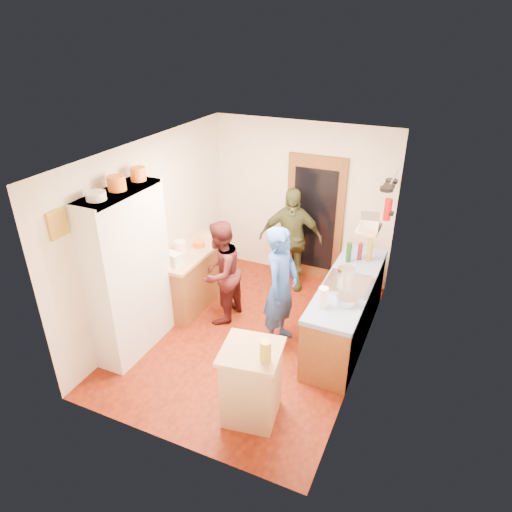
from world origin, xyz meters
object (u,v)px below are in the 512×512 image
Objects in this scene: hutch_body at (129,274)px; island_base at (251,385)px; person_left at (223,272)px; person_back at (291,239)px; person_hob at (282,289)px; right_counter_base at (346,311)px.

hutch_body is 2.09m from island_base.
person_left is 0.90× the size of person_back.
person_left is (0.77, 1.05, -0.33)m from hutch_body.
person_hob is 1.51m from person_back.
right_counter_base is at bearing 101.29° from person_left.
person_back reaches higher than right_counter_base.
right_counter_base is 1.30× the size of person_hob.
person_back is at bearing 158.61° from person_left.
island_base is (-0.58, -1.81, 0.01)m from right_counter_base.
island_base is at bearing -95.93° from person_back.
right_counter_base is at bearing -53.77° from person_hob.
hutch_body is 2.56× the size of island_base.
right_counter_base is (2.50, 1.30, -0.68)m from hutch_body.
hutch_body is 1.30× the size of person_hob.
person_hob is at bearing 97.46° from island_base.
island_base is 1.96m from person_left.
person_hob is at bearing 80.65° from person_left.
person_hob is 0.99× the size of person_back.
person_hob is (-0.18, 1.34, 0.42)m from island_base.
island_base is 2.88m from person_back.
person_left is at bearing -132.11° from person_back.
person_back is (-0.41, 1.45, 0.00)m from person_hob.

